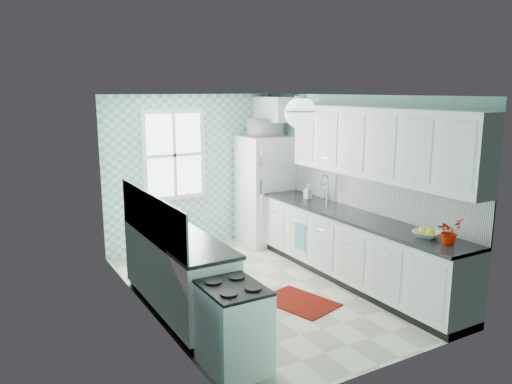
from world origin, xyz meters
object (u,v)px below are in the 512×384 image
ceiling_light (300,113)px  microwave (265,127)px  fridge (265,190)px  fruit_bowl (427,234)px  potted_plant (449,231)px  sink (317,203)px  stove (233,326)px

ceiling_light → microwave: size_ratio=0.68×
fridge → microwave: 1.05m
ceiling_light → fruit_bowl: 1.97m
fruit_bowl → potted_plant: bearing=-90.0°
sink → fruit_bowl: sink is taller
ceiling_light → stove: bearing=-150.0°
fridge → potted_plant: fridge is taller
ceiling_light → potted_plant: ceiling_light is taller
ceiling_light → microwave: bearing=66.7°
fridge → potted_plant: 3.67m
stove → potted_plant: 2.52m
ceiling_light → stove: size_ratio=0.44×
fruit_bowl → potted_plant: potted_plant is taller
stove → fruit_bowl: 2.47m
stove → sink: 3.13m
fruit_bowl → potted_plant: 0.31m
stove → microwave: 4.29m
fruit_bowl → stove: bearing=177.5°
fruit_bowl → ceiling_light: bearing=146.4°
fruit_bowl → fridge: bearing=91.5°
sink → potted_plant: sink is taller
fridge → stove: fridge is taller
stove → fruit_bowl: (2.40, -0.10, 0.56)m
potted_plant → microwave: size_ratio=0.56×
sink → microwave: 1.69m
sink → potted_plant: 2.34m
ceiling_light → sink: 2.22m
fruit_bowl → microwave: bearing=91.5°
fridge → stove: 4.03m
fridge → ceiling_light: bearing=-113.5°
sink → ceiling_light: bearing=-132.7°
potted_plant → fruit_bowl: bearing=90.0°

